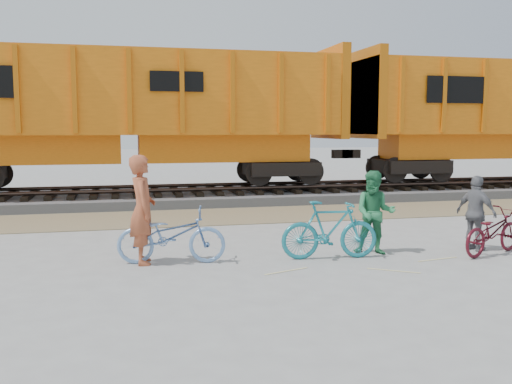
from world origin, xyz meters
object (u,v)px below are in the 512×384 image
Objects in this scene: bicycle_blue at (171,235)px; bicycle_maroon at (493,231)px; person_man at (375,213)px; person_solo at (142,210)px; hopper_car_center at (129,111)px; bicycle_teal at (330,230)px; person_woman at (476,213)px.

bicycle_maroon is at bearing -87.25° from bicycle_blue.
bicycle_blue is 1.20× the size of person_man.
bicycle_maroon is 6.69m from person_solo.
person_solo is at bearing -155.81° from person_man.
bicycle_blue is at bearing -154.74° from person_man.
hopper_car_center reaches higher than person_man.
bicycle_teal is at bearing -69.06° from hopper_car_center.
hopper_car_center is 9.28× the size of person_woman.
person_solo is (-6.62, 0.81, 0.53)m from bicycle_maroon.
bicycle_maroon is at bearing 173.59° from person_woman.
bicycle_teal is 3.46m from person_solo.
person_man is (3.91, -0.14, 0.30)m from bicycle_blue.
person_man reaches higher than bicycle_maroon.
person_man is at bearing -94.50° from person_solo.
person_man is at bearing 52.97° from bicycle_maroon.
hopper_car_center reaches higher than bicycle_blue.
person_man is (1.00, 0.20, 0.26)m from bicycle_teal.
bicycle_blue is 3.92m from person_man.
person_man is at bearing -82.58° from bicycle_blue.
hopper_car_center is 9.10m from bicycle_blue.
bicycle_teal is at bearing -141.43° from person_man.
hopper_car_center is 8.86m from person_solo.
bicycle_blue is 1.29× the size of person_woman.
person_man is (4.41, -0.24, -0.17)m from person_solo.
hopper_car_center is 8.62× the size of person_man.
person_man reaches higher than person_woman.
person_solo is 1.30× the size of person_woman.
bicycle_maroon is 1.06× the size of person_man.
bicycle_maroon is at bearing 12.57° from person_man.
person_solo is (-0.50, 0.10, 0.47)m from bicycle_blue.
person_solo is at bearing 88.47° from bicycle_teal.
person_solo reaches higher than bicycle_maroon.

